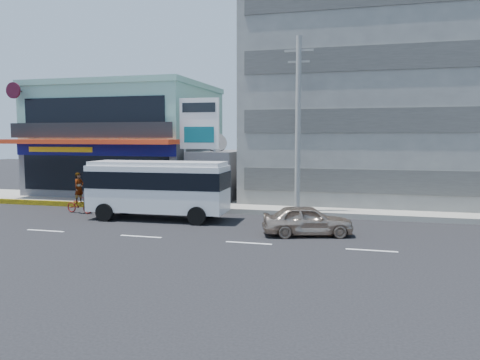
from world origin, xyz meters
name	(u,v)px	position (x,y,z in m)	size (l,w,h in m)	color
ground	(141,237)	(0.00, 0.00, 0.00)	(120.00, 120.00, 0.00)	black
sidewalk	(286,207)	(5.00, 9.50, 0.15)	(70.00, 5.00, 0.30)	gray
shop_building	(129,143)	(-8.00, 13.95, 4.00)	(12.40, 11.70, 8.00)	#49494E
concrete_building	(371,100)	(10.00, 15.00, 7.00)	(16.00, 12.00, 14.00)	gray
gap_structure	(220,176)	(0.00, 12.00, 1.75)	(3.00, 6.00, 3.50)	#49494E
satellite_dish	(216,150)	(0.00, 11.00, 3.58)	(1.50, 1.50, 0.15)	slate
billboard	(199,129)	(-0.50, 9.20, 4.93)	(2.60, 0.18, 6.90)	gray
utility_pole_near	(298,125)	(6.00, 7.40, 5.15)	(1.60, 0.30, 10.00)	#999993
minibus	(158,185)	(-1.10, 4.26, 1.88)	(7.61, 2.89, 3.15)	silver
sedan	(307,220)	(7.20, 2.22, 0.70)	(1.64, 4.08, 1.39)	#BAA38E
motorcycle_rider	(79,200)	(-6.46, 4.96, 0.79)	(1.95, 0.98, 2.39)	#62100E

